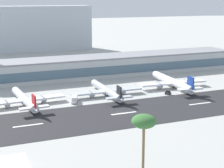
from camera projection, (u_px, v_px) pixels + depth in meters
The scene contains 13 objects.
ground_plane at pixel (120, 113), 162.96m from camera, with size 1400.00×1400.00×0.00m, color #A8A8A3.
runway_strip at pixel (121, 114), 161.94m from camera, with size 800.00×36.92×0.08m, color #262628.
runway_centreline_dash_3 at pixel (28, 125), 147.14m from camera, with size 12.00×1.20×0.01m, color white.
runway_centreline_dash_4 at pixel (124, 113), 162.46m from camera, with size 12.00×1.20×0.01m, color white.
runway_centreline_dash_5 at pixel (200, 104), 177.10m from camera, with size 12.00×1.20×0.01m, color white.
terminal_building at pixel (80, 67), 234.23m from camera, with size 217.27×23.73×12.71m.
distant_hotel_block at pixel (27, 29), 344.29m from camera, with size 118.69×24.50×41.64m, color #A8B2BC.
airliner_red_tail_gate_0 at pixel (25, 100), 173.41m from camera, with size 38.71×42.53×8.88m.
airliner_black_tail_gate_1 at pixel (107, 91), 189.78m from camera, with size 38.14×42.23×8.82m.
airliner_navy_tail_gate_2 at pixel (174, 82), 206.70m from camera, with size 39.64×48.69×10.16m.
service_box_truck_0 at pixel (75, 99), 178.40m from camera, with size 4.40×6.46×3.25m.
service_baggage_tug_1 at pixel (168, 93), 193.49m from camera, with size 3.18×3.53×2.20m.
palm_tree_1 at pixel (144, 122), 104.76m from camera, with size 7.17×7.17×17.56m.
Camera 1 is at (-61.97, -142.82, 49.94)m, focal length 59.38 mm.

